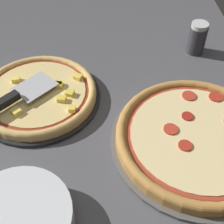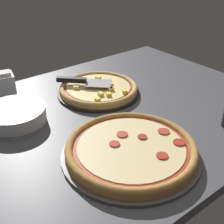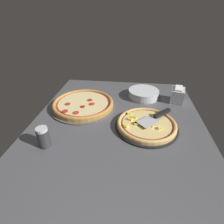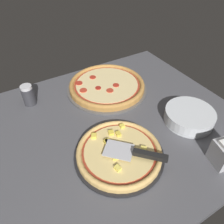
% 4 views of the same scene
% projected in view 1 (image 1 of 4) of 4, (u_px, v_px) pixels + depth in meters
% --- Properties ---
extents(ground_plane, '(1.23, 0.98, 0.04)m').
position_uv_depth(ground_plane, '(97.00, 106.00, 0.88)').
color(ground_plane, '#4C4C51').
extents(pizza_pan_front, '(0.34, 0.34, 0.01)m').
position_uv_depth(pizza_pan_front, '(39.00, 98.00, 0.87)').
color(pizza_pan_front, black).
rests_on(pizza_pan_front, ground_plane).
extents(pizza_front, '(0.32, 0.32, 0.03)m').
position_uv_depth(pizza_front, '(38.00, 93.00, 0.86)').
color(pizza_front, '#DBAD60').
rests_on(pizza_front, pizza_pan_front).
extents(pizza_pan_back, '(0.42, 0.42, 0.01)m').
position_uv_depth(pizza_pan_back, '(195.00, 142.00, 0.76)').
color(pizza_pan_back, '#565451').
rests_on(pizza_pan_back, ground_plane).
extents(pizza_back, '(0.39, 0.39, 0.03)m').
position_uv_depth(pizza_back, '(197.00, 137.00, 0.75)').
color(pizza_back, '#B77F3D').
rests_on(pizza_back, pizza_pan_back).
extents(serving_spatula, '(0.20, 0.20, 0.02)m').
position_uv_depth(serving_spatula, '(8.00, 101.00, 0.80)').
color(serving_spatula, '#B7B7BC').
rests_on(serving_spatula, pizza_front).
extents(plate_stack, '(0.22, 0.22, 0.06)m').
position_uv_depth(plate_stack, '(18.00, 221.00, 0.60)').
color(plate_stack, silver).
rests_on(plate_stack, ground_plane).
extents(parmesan_shaker, '(0.06, 0.06, 0.10)m').
position_uv_depth(parmesan_shaker, '(197.00, 38.00, 0.99)').
color(parmesan_shaker, '#333338').
rests_on(parmesan_shaker, ground_plane).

